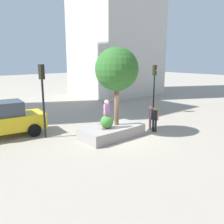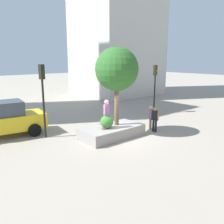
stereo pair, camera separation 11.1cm
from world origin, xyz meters
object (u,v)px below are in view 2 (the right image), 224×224
object	(u,v)px
plaza_tree	(117,69)
pedestrian_crossing	(151,116)
skateboarder	(107,111)
traffic_light_median	(43,88)
taxi_cab	(3,119)
traffic_light_corner	(155,81)
skateboard	(107,127)
passerby_with_bag	(155,117)
planter_ledge	(112,132)

from	to	relation	value
plaza_tree	pedestrian_crossing	bearing A→B (deg)	-11.10
skateboarder	traffic_light_median	size ratio (longest dim) A/B	0.37
taxi_cab	traffic_light_corner	size ratio (longest dim) A/B	1.18
skateboard	passerby_with_bag	bearing A→B (deg)	-15.61
pedestrian_crossing	passerby_with_bag	xyz separation A→B (m)	(-0.27, -0.59, 0.04)
taxi_cab	pedestrian_crossing	world-z (taller)	taxi_cab
skateboarder	skateboard	bearing A→B (deg)	0.00
planter_ledge	skateboarder	xyz separation A→B (m)	(-0.45, -0.03, 1.34)
skateboarder	traffic_light_median	xyz separation A→B (m)	(-2.67, 2.58, 1.31)
skateboarder	pedestrian_crossing	xyz separation A→B (m)	(3.54, -0.33, -0.75)
plaza_tree	passerby_with_bag	world-z (taller)	plaza_tree
taxi_cab	traffic_light_corner	world-z (taller)	traffic_light_corner
skateboard	traffic_light_median	size ratio (longest dim) A/B	0.19
skateboarder	traffic_light_median	world-z (taller)	traffic_light_median
plaza_tree	skateboarder	world-z (taller)	plaza_tree
plaza_tree	passerby_with_bag	bearing A→B (deg)	-25.21
planter_ledge	skateboard	bearing A→B (deg)	-175.61
plaza_tree	traffic_light_median	xyz separation A→B (m)	(-3.60, 2.39, -1.06)
plaza_tree	taxi_cab	distance (m)	7.47
traffic_light_corner	pedestrian_crossing	size ratio (longest dim) A/B	2.59
pedestrian_crossing	passerby_with_bag	distance (m)	0.65
plaza_tree	pedestrian_crossing	distance (m)	4.09
skateboard	skateboarder	size ratio (longest dim) A/B	0.51
skateboarder	passerby_with_bag	xyz separation A→B (m)	(3.27, -0.91, -0.71)
skateboard	traffic_light_corner	size ratio (longest dim) A/B	0.20
taxi_cab	traffic_light_corner	bearing A→B (deg)	-8.48
pedestrian_crossing	plaza_tree	bearing A→B (deg)	168.90
planter_ledge	taxi_cab	size ratio (longest dim) A/B	0.79
plaza_tree	skateboard	size ratio (longest dim) A/B	5.69
skateboard	skateboarder	xyz separation A→B (m)	(-0.00, 0.00, 0.95)
taxi_cab	traffic_light_median	xyz separation A→B (m)	(1.84, -1.79, 1.88)
traffic_light_median	passerby_with_bag	world-z (taller)	traffic_light_median
skateboarder	passerby_with_bag	world-z (taller)	skateboarder
plaza_tree	passerby_with_bag	distance (m)	4.02
skateboarder	plaza_tree	bearing A→B (deg)	11.11
plaza_tree	traffic_light_median	bearing A→B (deg)	146.40
traffic_light_corner	skateboarder	bearing A→B (deg)	-160.60
traffic_light_median	passerby_with_bag	bearing A→B (deg)	-30.47
skateboarder	traffic_light_corner	distance (m)	7.91
skateboard	traffic_light_corner	bearing A→B (deg)	19.40
planter_ledge	passerby_with_bag	bearing A→B (deg)	-18.55
planter_ledge	taxi_cab	world-z (taller)	taxi_cab
planter_ledge	plaza_tree	size ratio (longest dim) A/B	0.82
traffic_light_corner	traffic_light_median	bearing A→B (deg)	-179.89
plaza_tree	traffic_light_corner	xyz separation A→B (m)	(6.44, 2.41, -1.20)
skateboard	traffic_light_corner	distance (m)	8.10
taxi_cab	skateboard	bearing A→B (deg)	-44.11
skateboarder	pedestrian_crossing	world-z (taller)	skateboarder
planter_ledge	pedestrian_crossing	xyz separation A→B (m)	(3.09, -0.36, 0.59)
passerby_with_bag	skateboarder	bearing A→B (deg)	164.39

